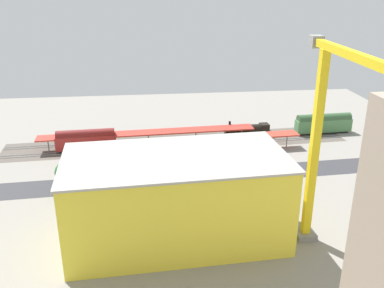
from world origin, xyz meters
TOP-DOWN VIEW (x-y plane):
  - ground_plane at (0.00, 0.00)m, footprint 161.47×161.47m
  - rail_bed at (0.00, -22.08)m, footprint 101.56×20.01m
  - street_asphalt at (0.00, 2.44)m, footprint 101.26×14.54m
  - track_rails at (0.00, -22.08)m, footprint 100.77×13.59m
  - platform_canopy_near at (-5.14, -13.76)m, footprint 58.01×7.63m
  - platform_canopy_far at (8.79, -20.96)m, footprint 62.96×8.31m
  - locomotive at (-22.40, -25.33)m, footprint 15.40×3.57m
  - passenger_coach at (-46.34, -25.32)m, footprint 18.14×4.15m
  - freight_coach_far at (26.39, -18.85)m, footprint 16.93×3.93m
  - parked_car_0 at (-20.64, -0.72)m, footprint 4.43×2.07m
  - parked_car_1 at (-13.30, -0.53)m, footprint 4.69×1.80m
  - parked_car_2 at (-7.40, -0.69)m, footprint 4.86×2.07m
  - parked_car_3 at (-0.62, -0.81)m, footprint 4.29×1.96m
  - parked_car_4 at (6.56, -0.81)m, footprint 4.26×2.18m
  - construction_building at (4.36, 27.50)m, footprint 40.02×21.71m
  - construction_roof_slab at (4.36, 27.50)m, footprint 40.65×22.34m
  - tower_crane at (-19.48, 32.84)m, footprint 3.60×28.35m
  - box_truck_0 at (-7.06, 13.35)m, footprint 8.94×3.18m
  - box_truck_1 at (13.36, 12.85)m, footprint 10.60×3.83m
  - box_truck_2 at (-3.26, 13.42)m, footprint 8.80×3.76m
  - street_tree_0 at (-1.08, 6.44)m, footprint 5.95×5.95m
  - street_tree_1 at (-20.39, 6.56)m, footprint 5.20×5.20m
  - street_tree_2 at (27.55, 7.16)m, footprint 4.93×4.93m
  - traffic_light at (-1.46, 7.00)m, footprint 0.50×0.36m

SIDE VIEW (x-z plane):
  - ground_plane at x=0.00m, z-range 0.00..0.00m
  - rail_bed at x=0.00m, z-range 0.00..0.01m
  - street_asphalt at x=0.00m, z-range 0.00..0.01m
  - track_rails at x=0.00m, z-range 0.12..0.24m
  - parked_car_1 at x=-13.30m, z-range -0.09..1.53m
  - parked_car_4 at x=6.56m, z-range -0.08..1.54m
  - parked_car_0 at x=-20.64m, z-range -0.10..1.66m
  - parked_car_2 at x=-7.40m, z-range -0.11..1.69m
  - parked_car_3 at x=-0.62m, z-range -0.10..1.70m
  - box_truck_0 at x=-7.06m, z-range -0.03..3.12m
  - box_truck_1 at x=13.36m, z-range -0.02..3.12m
  - box_truck_2 at x=-3.26m, z-range 0.00..3.11m
  - locomotive at x=-22.40m, z-range -0.71..4.40m
  - freight_coach_far at x=26.39m, z-range 0.17..6.41m
  - passenger_coach at x=-46.34m, z-range 0.16..6.54m
  - platform_canopy_far at x=8.79m, z-range 1.85..6.00m
  - platform_canopy_near at x=-5.14m, z-range 1.89..6.13m
  - traffic_light at x=-1.46m, z-range 1.08..7.87m
  - street_tree_2 at x=27.55m, z-range 1.33..8.98m
  - street_tree_0 at x=-1.08m, z-range 1.28..9.82m
  - street_tree_1 at x=-20.39m, z-range 1.49..9.72m
  - construction_building at x=4.36m, z-range 0.00..16.03m
  - construction_roof_slab at x=4.36m, z-range 16.03..16.43m
  - tower_crane at x=-19.48m, z-range 3.63..40.25m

